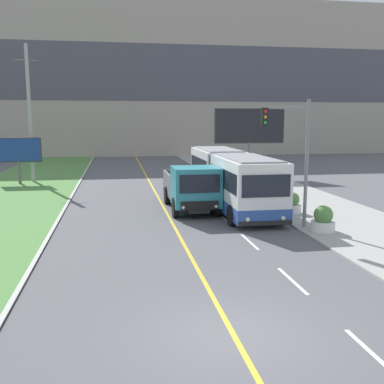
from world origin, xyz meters
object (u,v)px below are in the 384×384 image
(planter_round_near, at_px, (323,220))
(billboard_large, at_px, (249,127))
(city_bus, at_px, (231,179))
(utility_pole_far, at_px, (30,113))
(traffic_light_mast, at_px, (294,147))
(planter_round_second, at_px, (292,204))
(dump_truck, at_px, (193,189))
(billboard_small, at_px, (18,151))

(planter_round_near, bearing_deg, billboard_large, 83.07)
(city_bus, distance_m, utility_pole_far, 18.73)
(city_bus, distance_m, traffic_light_mast, 6.65)
(city_bus, bearing_deg, billboard_large, 68.62)
(traffic_light_mast, xyz_separation_m, planter_round_second, (1.29, 3.09, -3.20))
(dump_truck, height_order, billboard_large, billboard_large)
(utility_pole_far, bearing_deg, billboard_large, -1.10)
(billboard_large, height_order, planter_round_second, billboard_large)
(billboard_large, height_order, billboard_small, billboard_large)
(billboard_large, distance_m, planter_round_near, 19.81)
(dump_truck, distance_m, billboard_small, 17.50)
(billboard_large, relative_size, planter_round_second, 5.55)
(dump_truck, xyz_separation_m, traffic_light_mast, (3.85, -4.52, 2.49))
(utility_pole_far, bearing_deg, city_bus, -43.41)
(traffic_light_mast, relative_size, billboard_small, 1.63)
(city_bus, height_order, dump_truck, city_bus)
(planter_round_near, relative_size, planter_round_second, 1.05)
(billboard_small, bearing_deg, city_bus, -38.98)
(city_bus, xyz_separation_m, billboard_large, (4.79, 12.25, 2.74))
(city_bus, distance_m, planter_round_near, 7.54)
(planter_round_second, bearing_deg, billboard_large, 81.87)
(dump_truck, relative_size, utility_pole_far, 0.62)
(dump_truck, bearing_deg, traffic_light_mast, -49.53)
(city_bus, xyz_separation_m, utility_pole_far, (-13.31, 12.59, 3.90))
(planter_round_second, bearing_deg, utility_pole_far, 135.51)
(traffic_light_mast, bearing_deg, billboard_small, 131.31)
(planter_round_second, bearing_deg, dump_truck, 164.55)
(city_bus, bearing_deg, billboard_small, 141.02)
(dump_truck, height_order, planter_round_second, dump_truck)
(city_bus, distance_m, billboard_small, 18.19)
(dump_truck, bearing_deg, city_bus, 32.74)
(planter_round_near, bearing_deg, utility_pole_far, 128.71)
(traffic_light_mast, distance_m, billboard_small, 23.42)
(traffic_light_mast, xyz_separation_m, planter_round_near, (1.12, -0.92, -3.18))
(traffic_light_mast, height_order, billboard_large, billboard_large)
(utility_pole_far, bearing_deg, dump_truck, -52.83)
(dump_truck, relative_size, traffic_light_mast, 1.14)
(dump_truck, relative_size, billboard_small, 1.87)
(billboard_large, bearing_deg, city_bus, -111.38)
(traffic_light_mast, distance_m, planter_round_second, 4.64)
(city_bus, height_order, planter_round_second, city_bus)
(city_bus, relative_size, billboard_large, 2.09)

